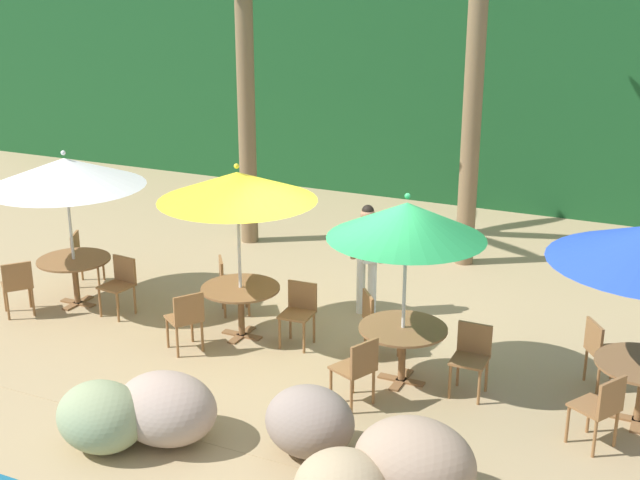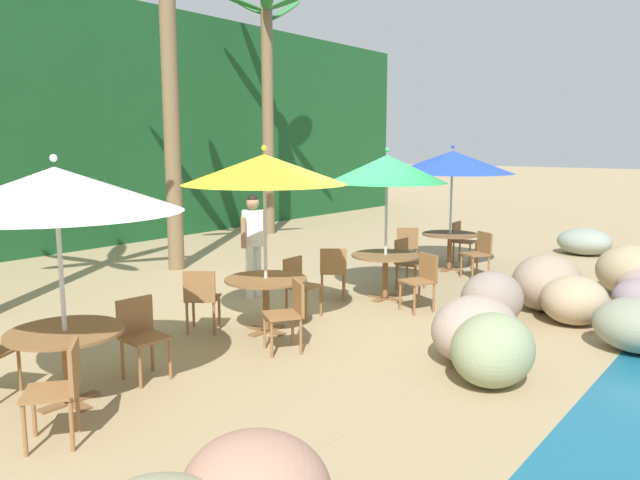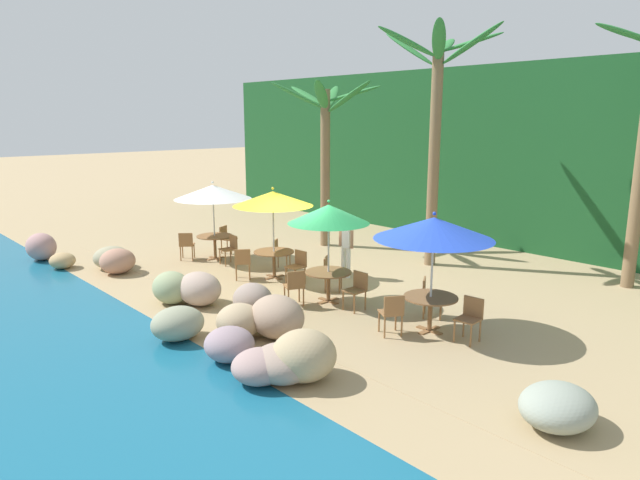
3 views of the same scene
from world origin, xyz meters
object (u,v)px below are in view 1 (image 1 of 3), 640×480
(dining_table_green, at_px, (403,337))
(chair_white_seaward, at_px, (120,281))
(waiter_in_white, at_px, (367,252))
(umbrella_yellow, at_px, (237,186))
(chair_green_seaward, at_px, (472,354))
(chair_blue_inland, at_px, (601,349))
(umbrella_white, at_px, (65,172))
(chair_green_left, at_px, (358,367))
(chair_white_left, at_px, (17,284))
(dining_table_yellow, at_px, (241,296))
(dining_table_white, at_px, (74,267))
(chair_green_inland, at_px, (376,318))
(chair_yellow_seaward, at_px, (299,309))
(palm_tree_nearest, at_px, (246,39))
(chair_yellow_inland, at_px, (229,281))
(chair_blue_left, at_px, (601,406))
(chair_yellow_left, at_px, (186,317))
(chair_white_inland, at_px, (83,255))
(umbrella_green, at_px, (407,221))

(dining_table_green, bearing_deg, chair_white_seaward, 176.84)
(waiter_in_white, bearing_deg, umbrella_yellow, -131.11)
(chair_green_seaward, xyz_separation_m, chair_blue_inland, (1.40, 0.80, 0.00))
(umbrella_white, bearing_deg, dining_table_green, -2.62)
(chair_blue_inland, bearing_deg, chair_white_seaward, -174.54)
(chair_green_seaward, xyz_separation_m, chair_green_left, (-1.11, -0.91, 0.00))
(chair_white_left, relative_size, waiter_in_white, 0.51)
(dining_table_yellow, bearing_deg, chair_blue_inland, 7.06)
(umbrella_white, xyz_separation_m, chair_green_left, (5.12, -1.06, -1.57))
(chair_blue_inland, bearing_deg, umbrella_yellow, -172.94)
(chair_white_seaward, distance_m, waiter_in_white, 3.69)
(umbrella_white, relative_size, dining_table_white, 2.20)
(dining_table_yellow, bearing_deg, chair_green_inland, 8.99)
(chair_white_left, bearing_deg, chair_yellow_seaward, 12.44)
(dining_table_white, relative_size, chair_green_seaward, 1.26)
(umbrella_white, relative_size, chair_green_left, 2.78)
(chair_green_inland, bearing_deg, palm_tree_nearest, 138.25)
(chair_white_left, distance_m, chair_green_left, 5.59)
(dining_table_white, bearing_deg, umbrella_yellow, 1.27)
(chair_yellow_inland, bearing_deg, umbrella_white, -163.24)
(chair_yellow_seaward, bearing_deg, chair_green_inland, 8.75)
(chair_green_left, xyz_separation_m, chair_blue_left, (2.70, 0.27, 0.00))
(chair_yellow_inland, xyz_separation_m, chair_green_left, (2.81, -1.76, 0.00))
(chair_yellow_inland, bearing_deg, chair_green_seaward, -12.18)
(dining_table_green, height_order, chair_blue_inland, chair_blue_inland)
(chair_yellow_left, bearing_deg, chair_green_seaward, 8.26)
(umbrella_white, relative_size, chair_white_inland, 2.78)
(dining_table_white, height_order, chair_white_seaward, chair_white_seaward)
(umbrella_yellow, bearing_deg, waiter_in_white, 48.89)
(umbrella_white, distance_m, chair_green_left, 5.46)
(chair_white_left, distance_m, chair_blue_inland, 8.21)
(dining_table_yellow, distance_m, chair_yellow_inland, 0.86)
(umbrella_green, height_order, chair_green_seaward, umbrella_green)
(dining_table_yellow, relative_size, palm_tree_nearest, 0.20)
(dining_table_white, bearing_deg, chair_white_inland, 122.62)
(chair_white_seaward, bearing_deg, dining_table_yellow, 1.70)
(dining_table_yellow, bearing_deg, chair_white_seaward, -178.30)
(dining_table_white, bearing_deg, umbrella_green, -2.62)
(chair_green_seaward, height_order, chair_green_left, same)
(umbrella_yellow, height_order, palm_tree_nearest, palm_tree_nearest)
(chair_yellow_seaward, bearing_deg, dining_table_white, -176.90)
(umbrella_green, height_order, dining_table_green, umbrella_green)
(chair_white_inland, distance_m, chair_yellow_left, 3.27)
(umbrella_yellow, xyz_separation_m, chair_green_inland, (1.90, 0.30, -1.67))
(chair_green_left, xyz_separation_m, chair_blue_inland, (2.51, 1.71, 0.00))
(dining_table_yellow, bearing_deg, waiter_in_white, 48.89)
(dining_table_green, bearing_deg, waiter_in_white, 124.06)
(chair_blue_left, xyz_separation_m, palm_tree_nearest, (-6.95, 4.65, 3.23))
(chair_green_inland, relative_size, palm_tree_nearest, 0.16)
(chair_white_seaward, relative_size, chair_blue_inland, 1.00)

